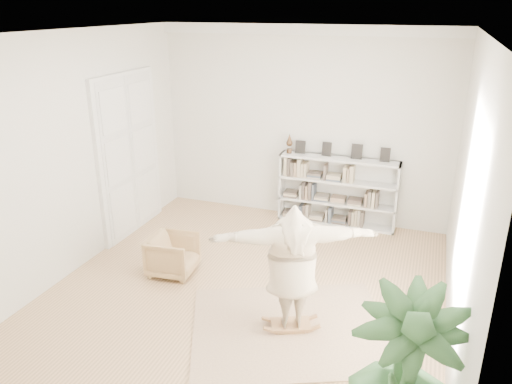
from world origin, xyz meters
TOP-DOWN VIEW (x-y plane):
  - floor at (0.00, 0.00)m, footprint 6.00×6.00m
  - room_shell at (0.00, 2.94)m, footprint 6.00×6.00m
  - doors at (-2.70, 1.30)m, footprint 0.09×1.78m
  - bookshelf at (0.74, 2.82)m, footprint 2.20×0.35m
  - armchair at (-1.24, 0.09)m, footprint 0.75×0.73m
  - rug at (0.87, -0.68)m, footprint 3.10×2.84m
  - rocker_board at (0.87, -0.68)m, footprint 0.58×0.48m
  - person at (0.87, -0.68)m, footprint 2.07×1.32m
  - houseplant at (2.30, -2.21)m, footprint 1.05×1.05m

SIDE VIEW (x-z plane):
  - floor at x=0.00m, z-range 0.00..0.00m
  - rug at x=0.87m, z-range 0.00..0.02m
  - rocker_board at x=0.87m, z-range 0.01..0.12m
  - armchair at x=-1.24m, z-range 0.00..0.63m
  - bookshelf at x=0.74m, z-range -0.18..1.46m
  - houseplant at x=2.30m, z-range 0.00..1.73m
  - person at x=0.87m, z-range 0.13..1.77m
  - doors at x=-2.70m, z-range -0.06..2.86m
  - room_shell at x=0.00m, z-range 0.51..6.51m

